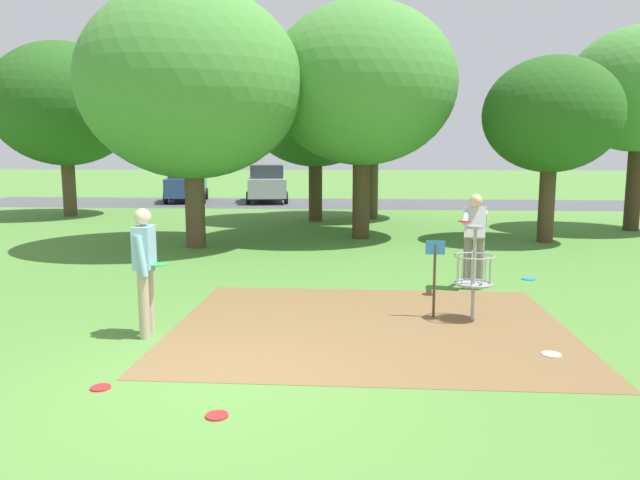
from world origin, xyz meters
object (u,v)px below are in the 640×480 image
Objects in this scene: player_foreground_watching at (145,265)px; tree_near_left at (191,84)px; tree_far_left at (64,105)px; parked_car_leftmost at (186,183)px; frisbee_far_left at (529,279)px; tree_mid_left at (551,115)px; tree_mid_center at (315,104)px; player_throwing at (475,235)px; frisbee_far_right at (217,416)px; parked_car_center_left at (267,183)px; frisbee_near_basket at (551,354)px; tree_mid_right at (362,85)px; frisbee_mid_grass at (101,388)px; disc_golf_basket at (470,269)px; tree_far_center at (373,88)px.

player_foreground_watching is 0.26× the size of tree_near_left.
tree_far_left reaches higher than parked_car_leftmost.
tree_mid_left is (1.78, 5.02, 3.40)m from frisbee_far_left.
tree_mid_center is 11.27m from parked_car_leftmost.
player_throwing reaches higher than frisbee_far_right.
tree_mid_center is at bearing -69.24° from parked_car_center_left.
tree_mid_left is (7.84, 9.05, 2.44)m from player_foreground_watching.
tree_far_left is at bearing 132.09° from frisbee_near_basket.
frisbee_far_left is at bearing -65.82° from parked_car_center_left.
tree_mid_right is at bearing 83.83° from frisbee_far_right.
tree_mid_right is (2.79, 9.44, 3.32)m from player_foreground_watching.
tree_mid_center reaches higher than frisbee_mid_grass.
tree_far_left is at bearing 117.63° from frisbee_mid_grass.
tree_near_left is 9.46m from tree_mid_left.
tree_mid_center is (-3.25, 12.60, 3.35)m from disc_golf_basket.
tree_far_center is (-1.67, 11.56, 3.76)m from player_throwing.
player_throwing is 0.39× the size of parked_car_center_left.
frisbee_mid_grass is at bearing -145.79° from disc_golf_basket.
tree_near_left is (-7.53, 3.47, 4.12)m from frisbee_far_left.
frisbee_near_basket is 0.04× the size of tree_mid_center.
tree_mid_center is at bearing 67.15° from tree_near_left.
tree_far_center is at bearing 86.03° from tree_mid_right.
frisbee_near_basket is 23.36m from parked_car_center_left.
parked_car_center_left is at bearing 110.76° from tree_mid_center.
tree_near_left is (-1.62, 9.28, 4.12)m from frisbee_mid_grass.
parked_car_center_left is (-6.76, 18.76, -0.06)m from player_throwing.
frisbee_far_right is 11.08m from tree_near_left.
frisbee_far_left is (1.24, 0.94, -0.98)m from player_throwing.
tree_mid_right is at bearing 73.51° from player_foreground_watching.
tree_mid_left is at bearing 49.11° from player_foreground_watching.
player_throwing is at bearing 95.19° from frisbee_near_basket.
frisbee_mid_grass is 24.41m from parked_car_leftmost.
tree_mid_right reaches higher than parked_car_leftmost.
frisbee_mid_grass is 13.72m from tree_mid_left.
parked_car_center_left reaches higher than frisbee_far_left.
tree_near_left reaches higher than player_foreground_watching.
tree_mid_right is at bearing 175.67° from tree_mid_left.
player_foreground_watching is 12.22m from tree_mid_left.
player_foreground_watching is at bearing -106.49° from tree_mid_right.
player_foreground_watching is 8.30× the size of frisbee_mid_grass.
player_throwing is at bearing -70.89° from tree_mid_center.
parked_car_leftmost is (-7.52, 24.16, 0.91)m from frisbee_far_right.
disc_golf_basket is at bearing 116.21° from frisbee_near_basket.
tree_near_left is 6.74m from tree_mid_center.
tree_mid_left is 1.12× the size of parked_car_center_left.
disc_golf_basket is 23.18m from parked_car_leftmost.
tree_far_center reaches higher than frisbee_far_right.
tree_far_center is at bearing 95.26° from disc_golf_basket.
player_throwing is 17.91m from tree_far_left.
parked_car_center_left is at bearing 114.18° from frisbee_far_left.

